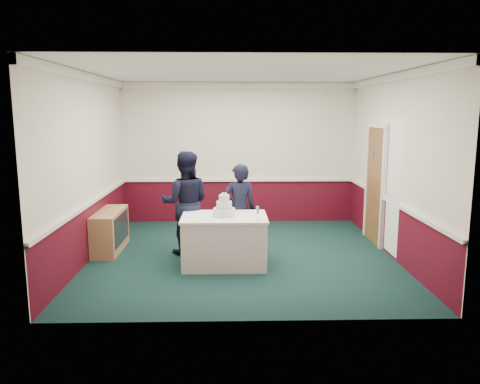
{
  "coord_description": "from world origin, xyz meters",
  "views": [
    {
      "loc": [
        -0.23,
        -7.57,
        2.39
      ],
      "look_at": [
        -0.04,
        -0.1,
        1.1
      ],
      "focal_mm": 35.0,
      "sensor_mm": 36.0,
      "label": 1
    }
  ],
  "objects_px": {
    "sideboard": "(110,231)",
    "cake_knife": "(222,219)",
    "cake_table": "(224,240)",
    "person_woman": "(239,209)",
    "champagne_flute": "(258,211)",
    "person_man": "(185,203)",
    "wedding_cake": "(224,209)"
  },
  "relations": [
    {
      "from": "sideboard",
      "to": "person_woman",
      "type": "height_order",
      "value": "person_woman"
    },
    {
      "from": "sideboard",
      "to": "champagne_flute",
      "type": "bearing_deg",
      "value": -23.93
    },
    {
      "from": "cake_table",
      "to": "champagne_flute",
      "type": "height_order",
      "value": "champagne_flute"
    },
    {
      "from": "person_man",
      "to": "cake_table",
      "type": "bearing_deg",
      "value": 134.12
    },
    {
      "from": "wedding_cake",
      "to": "champagne_flute",
      "type": "distance_m",
      "value": 0.57
    },
    {
      "from": "cake_table",
      "to": "person_man",
      "type": "xyz_separation_m",
      "value": [
        -0.66,
        0.65,
        0.47
      ]
    },
    {
      "from": "sideboard",
      "to": "person_man",
      "type": "relative_size",
      "value": 0.69
    },
    {
      "from": "cake_table",
      "to": "person_woman",
      "type": "height_order",
      "value": "person_woman"
    },
    {
      "from": "person_woman",
      "to": "cake_knife",
      "type": "bearing_deg",
      "value": 60.26
    },
    {
      "from": "champagne_flute",
      "to": "sideboard",
      "type": "bearing_deg",
      "value": 156.07
    },
    {
      "from": "champagne_flute",
      "to": "person_man",
      "type": "xyz_separation_m",
      "value": [
        -1.16,
        0.93,
        -0.06
      ]
    },
    {
      "from": "cake_table",
      "to": "cake_knife",
      "type": "relative_size",
      "value": 6.0
    },
    {
      "from": "cake_table",
      "to": "wedding_cake",
      "type": "bearing_deg",
      "value": 90.0
    },
    {
      "from": "champagne_flute",
      "to": "cake_table",
      "type": "bearing_deg",
      "value": 150.75
    },
    {
      "from": "sideboard",
      "to": "cake_knife",
      "type": "height_order",
      "value": "cake_knife"
    },
    {
      "from": "wedding_cake",
      "to": "champagne_flute",
      "type": "bearing_deg",
      "value": -29.25
    },
    {
      "from": "sideboard",
      "to": "person_man",
      "type": "bearing_deg",
      "value": -7.44
    },
    {
      "from": "cake_table",
      "to": "champagne_flute",
      "type": "distance_m",
      "value": 0.78
    },
    {
      "from": "sideboard",
      "to": "person_man",
      "type": "height_order",
      "value": "person_man"
    },
    {
      "from": "cake_knife",
      "to": "champagne_flute",
      "type": "xyz_separation_m",
      "value": [
        0.53,
        -0.08,
        0.14
      ]
    },
    {
      "from": "cake_table",
      "to": "wedding_cake",
      "type": "distance_m",
      "value": 0.5
    },
    {
      "from": "wedding_cake",
      "to": "cake_knife",
      "type": "xyz_separation_m",
      "value": [
        -0.03,
        -0.2,
        -0.11
      ]
    },
    {
      "from": "cake_knife",
      "to": "champagne_flute",
      "type": "bearing_deg",
      "value": -23.33
    },
    {
      "from": "sideboard",
      "to": "champagne_flute",
      "type": "height_order",
      "value": "champagne_flute"
    },
    {
      "from": "cake_knife",
      "to": "person_man",
      "type": "relative_size",
      "value": 0.13
    },
    {
      "from": "cake_knife",
      "to": "person_woman",
      "type": "bearing_deg",
      "value": 55.2
    },
    {
      "from": "cake_table",
      "to": "wedding_cake",
      "type": "height_order",
      "value": "wedding_cake"
    },
    {
      "from": "sideboard",
      "to": "cake_table",
      "type": "bearing_deg",
      "value": -22.52
    },
    {
      "from": "sideboard",
      "to": "person_woman",
      "type": "distance_m",
      "value": 2.29
    },
    {
      "from": "person_woman",
      "to": "champagne_flute",
      "type": "bearing_deg",
      "value": 96.76
    },
    {
      "from": "sideboard",
      "to": "wedding_cake",
      "type": "xyz_separation_m",
      "value": [
        1.99,
        -0.82,
        0.55
      ]
    },
    {
      "from": "sideboard",
      "to": "cake_table",
      "type": "relative_size",
      "value": 0.91
    }
  ]
}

